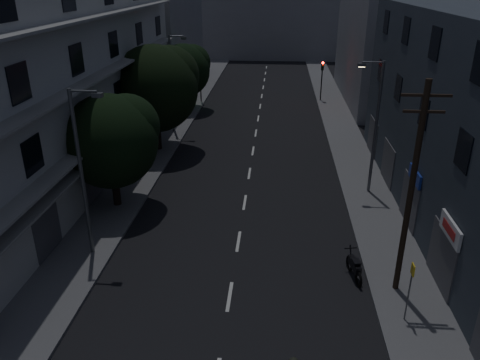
# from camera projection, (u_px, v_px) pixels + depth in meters

# --- Properties ---
(ground) EXTENTS (160.00, 160.00, 0.00)m
(ground) POSITION_uv_depth(u_px,v_px,m) (253.00, 149.00, 36.73)
(ground) COLOR black
(ground) RESTS_ON ground
(sidewalk_left) EXTENTS (3.00, 90.00, 0.15)m
(sidewalk_left) POSITION_uv_depth(u_px,v_px,m) (159.00, 145.00, 37.25)
(sidewalk_left) COLOR #565659
(sidewalk_left) RESTS_ON ground
(sidewalk_right) EXTENTS (3.00, 90.00, 0.15)m
(sidewalk_right) POSITION_uv_depth(u_px,v_px,m) (350.00, 150.00, 36.15)
(sidewalk_right) COLOR #565659
(sidewalk_right) RESTS_ON ground
(lane_markings) EXTENTS (0.15, 60.50, 0.01)m
(lane_markings) POSITION_uv_depth(u_px,v_px,m) (257.00, 125.00, 42.43)
(lane_markings) COLOR beige
(lane_markings) RESTS_ON ground
(building_left) EXTENTS (7.00, 36.00, 14.00)m
(building_left) POSITION_uv_depth(u_px,v_px,m) (52.00, 74.00, 28.41)
(building_left) COLOR #B1B2AC
(building_left) RESTS_ON ground
(building_right) EXTENTS (6.19, 28.00, 11.00)m
(building_right) POSITION_uv_depth(u_px,v_px,m) (480.00, 127.00, 23.59)
(building_right) COLOR #2E353E
(building_right) RESTS_ON ground
(building_far_left) EXTENTS (6.00, 20.00, 16.00)m
(building_far_left) POSITION_uv_depth(u_px,v_px,m) (164.00, 17.00, 55.39)
(building_far_left) COLOR slate
(building_far_left) RESTS_ON ground
(building_far_right) EXTENTS (6.00, 20.00, 13.00)m
(building_far_right) POSITION_uv_depth(u_px,v_px,m) (378.00, 38.00, 48.74)
(building_far_right) COLOR slate
(building_far_right) RESTS_ON ground
(building_far_end) EXTENTS (24.00, 8.00, 10.00)m
(building_far_end) POSITION_uv_depth(u_px,v_px,m) (269.00, 26.00, 75.79)
(building_far_end) COLOR slate
(building_far_end) RESTS_ON ground
(tree_near) EXTENTS (5.30, 5.30, 6.54)m
(tree_near) POSITION_uv_depth(u_px,v_px,m) (111.00, 138.00, 25.93)
(tree_near) COLOR black
(tree_near) RESTS_ON sidewalk_left
(tree_mid) EXTENTS (6.40, 6.40, 7.88)m
(tree_mid) POSITION_uv_depth(u_px,v_px,m) (156.00, 85.00, 34.41)
(tree_mid) COLOR black
(tree_mid) RESTS_ON sidewalk_left
(tree_far) EXTENTS (5.15, 5.15, 6.36)m
(tree_far) POSITION_uv_depth(u_px,v_px,m) (184.00, 68.00, 45.73)
(tree_far) COLOR black
(tree_far) RESTS_ON sidewalk_left
(traffic_signal_far_right) EXTENTS (0.28, 0.37, 4.10)m
(traffic_signal_far_right) POSITION_uv_depth(u_px,v_px,m) (322.00, 73.00, 49.19)
(traffic_signal_far_right) COLOR black
(traffic_signal_far_right) RESTS_ON sidewalk_right
(traffic_signal_far_left) EXTENTS (0.28, 0.37, 4.10)m
(traffic_signal_far_left) POSITION_uv_depth(u_px,v_px,m) (200.00, 74.00, 48.72)
(traffic_signal_far_left) COLOR black
(traffic_signal_far_left) RESTS_ON sidewalk_left
(street_lamp_left_near) EXTENTS (1.51, 0.25, 8.00)m
(street_lamp_left_near) POSITION_uv_depth(u_px,v_px,m) (83.00, 167.00, 21.02)
(street_lamp_left_near) COLOR #565A5D
(street_lamp_left_near) RESTS_ON sidewalk_left
(street_lamp_right) EXTENTS (1.51, 0.25, 8.00)m
(street_lamp_right) POSITION_uv_depth(u_px,v_px,m) (375.00, 122.00, 27.44)
(street_lamp_right) COLOR #505157
(street_lamp_right) RESTS_ON sidewalk_right
(street_lamp_left_far) EXTENTS (1.51, 0.25, 8.00)m
(street_lamp_left_far) POSITION_uv_depth(u_px,v_px,m) (173.00, 79.00, 38.73)
(street_lamp_left_far) COLOR #56585D
(street_lamp_left_far) RESTS_ON sidewalk_left
(utility_pole) EXTENTS (1.80, 0.24, 9.00)m
(utility_pole) POSITION_uv_depth(u_px,v_px,m) (411.00, 188.00, 18.27)
(utility_pole) COLOR black
(utility_pole) RESTS_ON sidewalk_right
(bus_stop_sign) EXTENTS (0.06, 0.35, 2.52)m
(bus_stop_sign) POSITION_uv_depth(u_px,v_px,m) (411.00, 282.00, 17.63)
(bus_stop_sign) COLOR #595B60
(bus_stop_sign) RESTS_ON sidewalk_right
(motorcycle) EXTENTS (0.65, 1.98, 1.28)m
(motorcycle) POSITION_uv_depth(u_px,v_px,m) (354.00, 267.00, 20.93)
(motorcycle) COLOR black
(motorcycle) RESTS_ON ground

